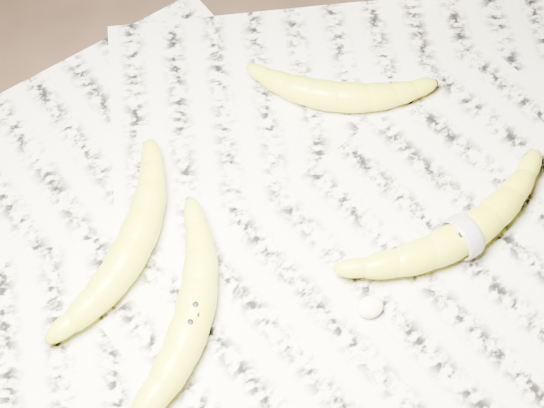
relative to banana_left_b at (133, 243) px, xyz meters
name	(u,v)px	position (x,y,z in m)	size (l,w,h in m)	color
ground	(253,241)	(0.11, -0.04, -0.03)	(3.00, 3.00, 0.00)	black
newspaper_patch	(264,264)	(0.11, -0.07, -0.02)	(0.90, 0.70, 0.01)	#BAB69F
banana_left_b	(133,243)	(0.00, 0.00, 0.00)	(0.20, 0.06, 0.04)	yellow
banana_center	(192,318)	(0.02, -0.10, 0.00)	(0.21, 0.06, 0.04)	yellow
banana_taped	(463,235)	(0.30, -0.13, 0.00)	(0.23, 0.06, 0.04)	yellow
banana_upper_a	(339,95)	(0.27, 0.08, 0.00)	(0.18, 0.06, 0.04)	yellow
measuring_tape	(463,235)	(0.30, -0.13, 0.00)	(0.05, 0.05, 0.00)	white
flesh_chunk_c	(371,305)	(0.19, -0.15, -0.01)	(0.03, 0.02, 0.02)	beige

